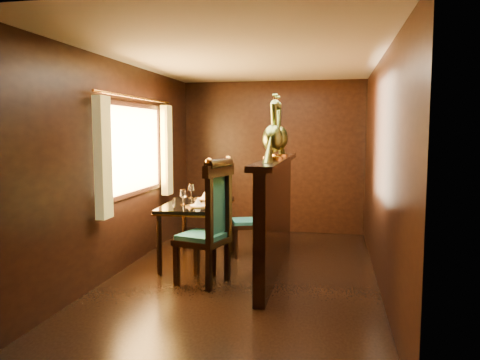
{
  "coord_description": "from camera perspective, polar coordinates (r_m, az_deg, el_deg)",
  "views": [
    {
      "loc": [
        0.99,
        -5.23,
        1.68
      ],
      "look_at": [
        -0.1,
        0.24,
        1.1
      ],
      "focal_mm": 35.0,
      "sensor_mm": 36.0,
      "label": 1
    }
  ],
  "objects": [
    {
      "name": "ground",
      "position": [
        5.58,
        0.56,
        -11.55
      ],
      "size": [
        5.0,
        5.0,
        0.0
      ],
      "primitive_type": "plane",
      "color": "black",
      "rests_on": "ground"
    },
    {
      "name": "chair_right",
      "position": [
        6.37,
        1.88,
        -3.46
      ],
      "size": [
        0.56,
        0.58,
        1.22
      ],
      "rotation": [
        0.0,
        0.0,
        0.34
      ],
      "color": "black",
      "rests_on": "ground"
    },
    {
      "name": "peacock_left",
      "position": [
        5.23,
        4.02,
        6.54
      ],
      "size": [
        0.24,
        0.63,
        0.75
      ],
      "primitive_type": null,
      "color": "#194C30",
      "rests_on": "partition"
    },
    {
      "name": "chair_left",
      "position": [
        5.11,
        -3.41,
        -4.73
      ],
      "size": [
        0.63,
        0.65,
        1.41
      ],
      "rotation": [
        0.0,
        0.0,
        -0.28
      ],
      "color": "black",
      "rests_on": "ground"
    },
    {
      "name": "dining_table",
      "position": [
        6.0,
        -5.27,
        -3.48
      ],
      "size": [
        0.87,
        1.35,
        0.97
      ],
      "rotation": [
        0.0,
        0.0,
        0.06
      ],
      "color": "black",
      "rests_on": "ground"
    },
    {
      "name": "room_shell",
      "position": [
        5.35,
        -0.29,
        4.92
      ],
      "size": [
        3.04,
        5.04,
        2.52
      ],
      "color": "black",
      "rests_on": "ground"
    },
    {
      "name": "partition",
      "position": [
        5.65,
        4.34,
        -3.9
      ],
      "size": [
        0.26,
        2.7,
        1.36
      ],
      "color": "black",
      "rests_on": "ground"
    },
    {
      "name": "peacock_right",
      "position": [
        5.82,
        4.77,
        6.44
      ],
      "size": [
        0.23,
        0.62,
        0.74
      ],
      "primitive_type": null,
      "color": "#194C30",
      "rests_on": "partition"
    }
  ]
}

